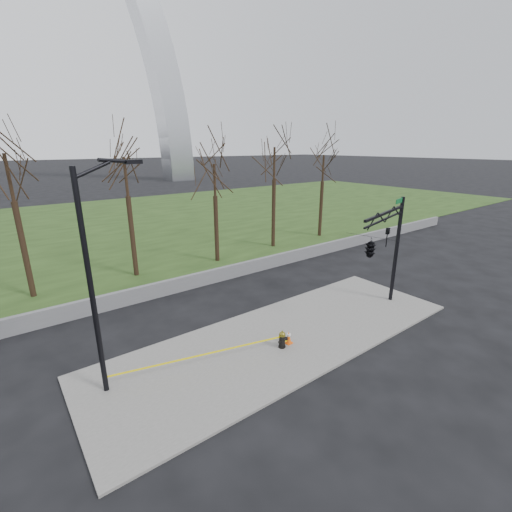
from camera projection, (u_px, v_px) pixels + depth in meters
ground at (285, 338)px, 16.33m from camera, size 500.00×500.00×0.00m
sidewalk at (285, 337)px, 16.32m from camera, size 18.00×6.00×0.10m
grass_strip at (107, 225)px, 39.11m from camera, size 120.00×40.00×0.06m
guardrail at (202, 279)px, 22.27m from camera, size 60.00×0.30×0.90m
gateway_arch at (15, 8)px, 63.49m from camera, size 66.00×6.00×65.00m
tree_row at (131, 211)px, 22.50m from camera, size 40.56×4.00×9.12m
fire_hydrant at (282, 340)px, 15.28m from camera, size 0.49×0.33×0.81m
traffic_cone at (289, 337)px, 15.60m from camera, size 0.33×0.33×0.61m
street_light at (95, 269)px, 11.48m from camera, size 2.36×0.69×8.21m
traffic_signal_mast at (377, 243)px, 16.54m from camera, size 4.96×2.54×6.00m
caution_tape at (208, 354)px, 13.98m from camera, size 7.40×1.74×0.42m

